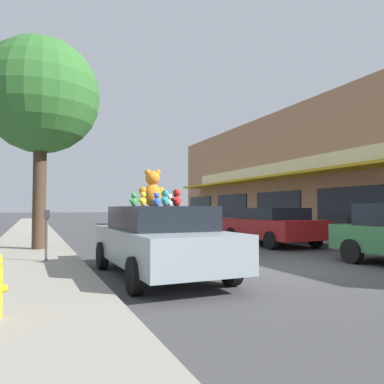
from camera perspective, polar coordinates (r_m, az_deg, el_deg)
name	(u,v)px	position (r m, az deg, el deg)	size (l,w,h in m)	color
ground_plane	(281,268)	(9.59, 13.39, -11.25)	(260.00, 260.00, 0.00)	#424244
sidewalk_near	(27,283)	(7.76, -23.81, -12.63)	(2.51, 90.00, 0.16)	gray
plush_art_car	(159,239)	(8.20, -5.05, -7.15)	(2.14, 4.81, 1.51)	#8C999E
teddy_bear_giant	(152,189)	(8.41, -6.05, 0.52)	(0.61, 0.38, 0.83)	orange
teddy_bear_white	(170,201)	(9.02, -3.43, -1.32)	(0.22, 0.17, 0.30)	white
teddy_bear_pink	(168,200)	(9.29, -3.75, -1.30)	(0.23, 0.19, 0.32)	pink
teddy_bear_green	(134,200)	(8.31, -8.84, -1.17)	(0.23, 0.17, 0.30)	green
teddy_bear_red	(177,198)	(8.06, -2.24, -0.93)	(0.27, 0.23, 0.37)	red
teddy_bear_blue	(157,200)	(7.95, -5.38, -1.17)	(0.22, 0.14, 0.29)	blue
teddy_bear_teal	(165,198)	(7.05, -4.11, -0.95)	(0.20, 0.22, 0.31)	teal
teddy_bear_black	(176,199)	(8.61, -2.42, -1.03)	(0.27, 0.17, 0.37)	black
teddy_bear_yellow	(143,199)	(7.51, -7.47, -1.10)	(0.21, 0.19, 0.29)	yellow
parked_car_far_center	(271,225)	(15.38, 11.91, -4.91)	(2.21, 4.58, 1.49)	maroon
street_tree	(41,97)	(13.66, -22.01, 13.33)	(3.79, 3.79, 6.93)	#473323
parking_meter	(47,228)	(10.09, -21.28, -5.19)	(0.14, 0.10, 1.27)	#4C4C51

